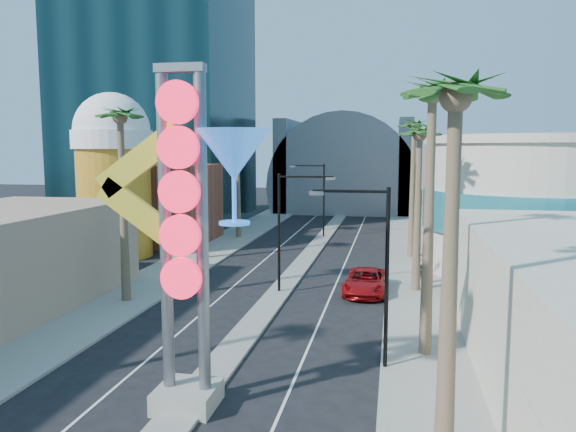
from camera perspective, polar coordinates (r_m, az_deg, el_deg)
name	(u,v)px	position (r m, az deg, el deg)	size (l,w,h in m)	color
sidewalk_west	(214,248)	(54.52, -7.54, -3.28)	(5.00, 100.00, 0.15)	gray
sidewalk_east	(416,255)	(51.87, 12.87, -3.92)	(5.00, 100.00, 0.15)	gray
median	(316,246)	(55.28, 2.86, -3.09)	(1.60, 84.00, 0.15)	gray
hotel_tower	(158,25)	(75.62, -13.10, 18.42)	(20.00, 20.00, 50.00)	black
brick_filler_west	(162,204)	(59.07, -12.68, 1.23)	(10.00, 10.00, 8.00)	brown
filler_east	(474,191)	(64.68, 18.34, 2.41)	(10.00, 20.00, 10.00)	tan
beer_mug	(113,169)	(52.06, -17.31, 4.60)	(7.00, 7.00, 14.50)	#AB6F16
turquoise_building	(533,205)	(47.35, 23.60, 0.99)	(16.60, 16.60, 10.60)	#BEB9A1
canopy	(346,183)	(88.41, 5.91, 3.37)	(22.00, 16.00, 22.00)	slate
neon_sign	(205,214)	(20.15, -8.46, 0.23)	(6.53, 2.60, 12.55)	gray
streetlight_0	(287,221)	(36.90, -0.09, -0.51)	(3.79, 0.25, 8.00)	black
streetlight_1	(319,193)	(60.65, 3.15, 2.36)	(3.79, 0.25, 8.00)	black
streetlight_2	(376,261)	(24.42, 8.93, -4.50)	(3.45, 0.25, 8.00)	black
palm_1	(121,129)	(35.93, -16.65, 8.51)	(2.40, 2.40, 12.70)	brown
palm_2	(199,150)	(48.79, -9.00, 6.62)	(2.40, 2.40, 11.20)	brown
palm_3	(238,150)	(60.22, -5.13, 6.70)	(2.40, 2.40, 11.20)	brown
palm_4	(455,120)	(16.04, 16.61, 9.34)	(2.40, 2.40, 12.20)	brown
palm_5	(432,111)	(26.04, 14.43, 10.30)	(2.40, 2.40, 13.20)	brown
palm_6	(420,144)	(37.98, 13.22, 7.16)	(2.40, 2.40, 11.70)	brown
palm_7	(414,135)	(49.98, 12.67, 8.08)	(2.40, 2.40, 12.70)	brown
red_pickup	(366,281)	(37.98, 7.89, -6.61)	(2.69, 5.84, 1.62)	#9B0B0F
pedestrian_b	(418,271)	(40.69, 13.02, -5.45)	(0.89, 0.69, 1.83)	gray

